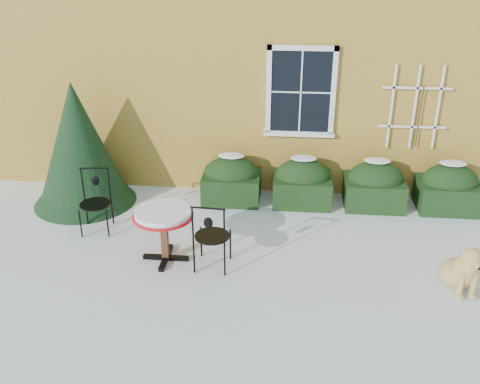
# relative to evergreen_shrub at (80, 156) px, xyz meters

# --- Properties ---
(ground) EXTENTS (80.00, 80.00, 0.00)m
(ground) POSITION_rel_evergreen_shrub_xyz_m (3.00, -2.23, -0.91)
(ground) COLOR white
(ground) RESTS_ON ground
(hedge_row) EXTENTS (4.95, 0.80, 0.91)m
(hedge_row) POSITION_rel_evergreen_shrub_xyz_m (4.65, 0.32, -0.50)
(hedge_row) COLOR black
(hedge_row) RESTS_ON ground
(evergreen_shrub) EXTENTS (1.86, 1.86, 2.25)m
(evergreen_shrub) POSITION_rel_evergreen_shrub_xyz_m (0.00, 0.00, 0.00)
(evergreen_shrub) COLOR black
(evergreen_shrub) RESTS_ON ground
(bistro_table) EXTENTS (0.90, 0.90, 0.84)m
(bistro_table) POSITION_rel_evergreen_shrub_xyz_m (1.92, -1.83, -0.21)
(bistro_table) COLOR black
(bistro_table) RESTS_ON ground
(patio_chair_near) EXTENTS (0.53, 0.52, 1.09)m
(patio_chair_near) POSITION_rel_evergreen_shrub_xyz_m (2.65, -1.98, -0.36)
(patio_chair_near) COLOR black
(patio_chair_near) RESTS_ON ground
(patio_chair_far) EXTENTS (0.53, 0.52, 1.05)m
(patio_chair_far) POSITION_rel_evergreen_shrub_xyz_m (0.58, -1.00, -0.38)
(patio_chair_far) COLOR black
(patio_chair_far) RESTS_ON ground
(dog) EXTENTS (0.56, 0.87, 0.77)m
(dog) POSITION_rel_evergreen_shrub_xyz_m (6.17, -2.20, -0.60)
(dog) COLOR #DBAE62
(dog) RESTS_ON ground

